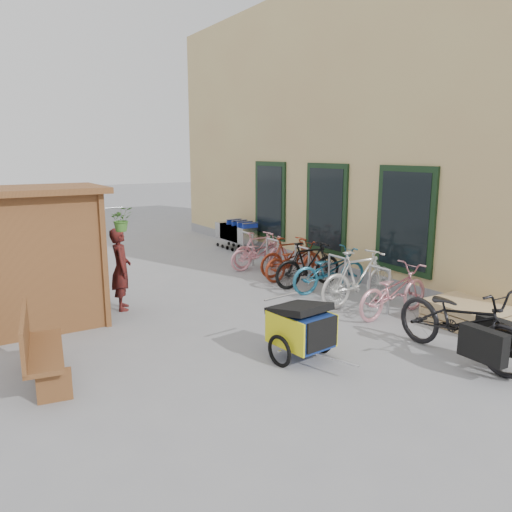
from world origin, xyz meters
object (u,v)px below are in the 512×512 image
kiosk (34,238)px  bike_6 (260,253)px  bike_1 (359,278)px  bike_5 (289,256)px  bike_0 (394,291)px  bench (37,348)px  child_trailer (301,327)px  pallet_stack (466,314)px  bike_4 (294,261)px  bike_7 (258,249)px  cargo_bike (462,322)px  bike_3 (308,264)px  bike_2 (329,270)px  shopping_carts (236,232)px  person_kiosk (121,269)px

kiosk → bike_6: bearing=16.5°
bike_1 → bike_5: 2.68m
bike_0 → bike_5: bearing=-6.2°
bench → bike_0: 6.02m
kiosk → child_trailer: bearing=-49.5°
bike_6 → bike_0: bearing=-173.6°
pallet_stack → child_trailer: (-3.30, 0.38, 0.28)m
bike_1 → bike_4: (0.15, 2.34, -0.11)m
bike_4 → bike_7: bearing=-3.1°
bike_7 → pallet_stack: bearing=-176.5°
bench → cargo_bike: size_ratio=0.72×
bike_0 → bike_1: 0.81m
bike_3 → bike_7: (0.12, 2.29, -0.05)m
cargo_bike → bike_1: cargo_bike is taller
bike_6 → bike_3: bearing=-174.5°
child_trailer → bike_6: child_trailer is taller
bike_5 → bike_6: size_ratio=0.98×
cargo_bike → child_trailer: bearing=148.5°
bike_2 → bike_6: bearing=8.6°
bench → bike_3: bike_3 is taller
bike_4 → bike_5: bearing=-19.1°
bike_6 → bike_7: bike_7 is taller
kiosk → bike_1: (5.50, -2.01, -1.00)m
bike_6 → bike_7: size_ratio=1.06×
kiosk → shopping_carts: bearing=33.9°
bike_4 → bike_6: bearing=2.4°
bike_3 → bike_4: size_ratio=1.00×
shopping_carts → child_trailer: (-3.30, -7.71, -0.06)m
bike_5 → bike_6: (-0.22, 0.97, -0.05)m
shopping_carts → cargo_bike: size_ratio=0.82×
bench → cargo_bike: 5.85m
kiosk → bike_2: bearing=-9.5°
shopping_carts → bike_1: bearing=-97.1°
bike_5 → bike_6: 1.00m
cargo_bike → bike_6: bearing=85.5°
bike_4 → bike_6: size_ratio=1.03×
bike_0 → bike_6: (-0.09, 4.44, -0.04)m
pallet_stack → child_trailer: 3.33m
bike_1 → bike_2: bearing=-6.8°
shopping_carts → cargo_bike: (-1.34, -8.95, 0.01)m
bench → bike_0: bench is taller
shopping_carts → person_kiosk: person_kiosk is taller
cargo_bike → bike_0: cargo_bike is taller
bike_3 → bike_5: (0.22, 1.03, -0.03)m
shopping_carts → bike_0: (-0.67, -7.03, -0.08)m
bike_3 → bike_2: bearing=-163.3°
bike_2 → bike_5: (0.09, 1.60, 0.01)m
pallet_stack → bike_3: bearing=102.2°
shopping_carts → bike_6: (-0.76, -2.59, -0.12)m
bench → person_kiosk: person_kiosk is taller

